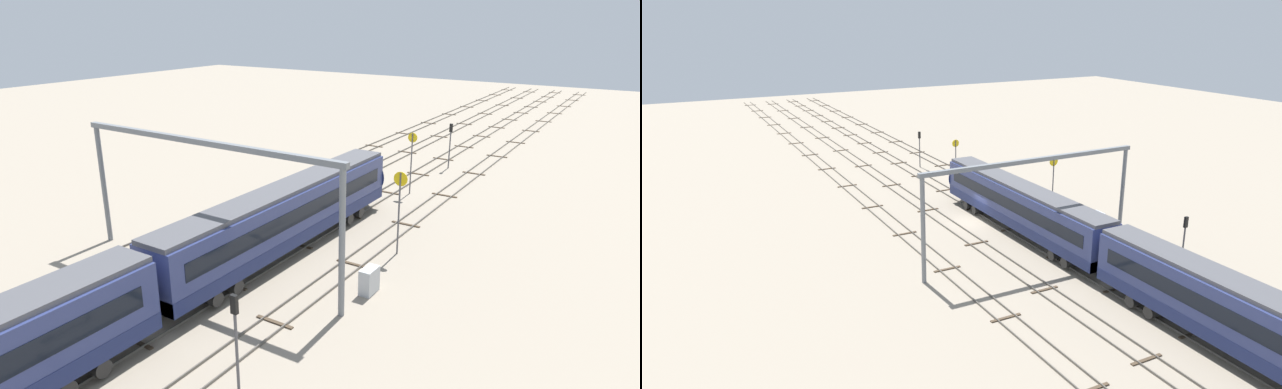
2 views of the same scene
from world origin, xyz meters
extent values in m
plane|color=gray|center=(0.00, 0.00, 0.00)|extent=(208.21, 208.21, 0.00)
cube|color=#59544C|center=(0.00, -8.08, 0.08)|extent=(192.21, 0.07, 0.16)
cube|color=#59544C|center=(0.00, -6.64, 0.08)|extent=(192.21, 0.07, 0.16)
cube|color=#473828|center=(-13.11, -7.36, 0.04)|extent=(0.24, 2.40, 0.08)
cube|color=#473828|center=(-4.37, -7.36, 0.04)|extent=(0.24, 2.40, 0.08)
cube|color=#473828|center=(4.37, -7.36, 0.04)|extent=(0.24, 2.40, 0.08)
cube|color=#473828|center=(13.11, -7.36, 0.04)|extent=(0.24, 2.40, 0.08)
cube|color=#473828|center=(21.84, -7.36, 0.04)|extent=(0.24, 2.40, 0.08)
cube|color=#473828|center=(30.58, -7.36, 0.04)|extent=(0.24, 2.40, 0.08)
cube|color=#473828|center=(39.32, -7.36, 0.04)|extent=(0.24, 2.40, 0.08)
cube|color=#473828|center=(48.05, -7.36, 0.04)|extent=(0.24, 2.40, 0.08)
cube|color=#473828|center=(56.79, -7.36, 0.04)|extent=(0.24, 2.40, 0.08)
cube|color=#473828|center=(65.53, -7.36, 0.04)|extent=(0.24, 2.40, 0.08)
cube|color=#473828|center=(74.26, -7.36, 0.04)|extent=(0.24, 2.40, 0.08)
cube|color=#473828|center=(83.00, -7.36, 0.04)|extent=(0.24, 2.40, 0.08)
cube|color=#473828|center=(91.74, -7.36, 0.04)|extent=(0.24, 2.40, 0.08)
cube|color=#59544C|center=(0.00, -3.17, 0.08)|extent=(192.21, 0.07, 0.16)
cube|color=#59544C|center=(0.00, -1.74, 0.08)|extent=(192.21, 0.07, 0.16)
cube|color=#473828|center=(-18.48, -2.45, 0.04)|extent=(0.24, 2.40, 0.08)
cube|color=#473828|center=(-11.09, -2.45, 0.04)|extent=(0.24, 2.40, 0.08)
cube|color=#473828|center=(-3.70, -2.45, 0.04)|extent=(0.24, 2.40, 0.08)
cube|color=#473828|center=(3.70, -2.45, 0.04)|extent=(0.24, 2.40, 0.08)
cube|color=#473828|center=(11.09, -2.45, 0.04)|extent=(0.24, 2.40, 0.08)
cube|color=#473828|center=(18.48, -2.45, 0.04)|extent=(0.24, 2.40, 0.08)
cube|color=#473828|center=(25.87, -2.45, 0.04)|extent=(0.24, 2.40, 0.08)
cube|color=#473828|center=(33.27, -2.45, 0.04)|extent=(0.24, 2.40, 0.08)
cube|color=#473828|center=(40.66, -2.45, 0.04)|extent=(0.24, 2.40, 0.08)
cube|color=#473828|center=(48.05, -2.45, 0.04)|extent=(0.24, 2.40, 0.08)
cube|color=#473828|center=(55.45, -2.45, 0.04)|extent=(0.24, 2.40, 0.08)
cube|color=#473828|center=(62.84, -2.45, 0.04)|extent=(0.24, 2.40, 0.08)
cube|color=#473828|center=(70.23, -2.45, 0.04)|extent=(0.24, 2.40, 0.08)
cube|color=#473828|center=(77.62, -2.45, 0.04)|extent=(0.24, 2.40, 0.08)
cube|color=#473828|center=(85.02, -2.45, 0.04)|extent=(0.24, 2.40, 0.08)
cube|color=#473828|center=(92.41, -2.45, 0.04)|extent=(0.24, 2.40, 0.08)
cube|color=#59544C|center=(0.00, 1.74, 0.08)|extent=(192.21, 0.07, 0.16)
cube|color=#59544C|center=(0.00, 3.17, 0.08)|extent=(192.21, 0.07, 0.16)
cube|color=#473828|center=(-16.02, 2.45, 0.04)|extent=(0.24, 2.40, 0.08)
cube|color=#473828|center=(-5.34, 2.45, 0.04)|extent=(0.24, 2.40, 0.08)
cube|color=#473828|center=(5.34, 2.45, 0.04)|extent=(0.24, 2.40, 0.08)
cube|color=#473828|center=(16.02, 2.45, 0.04)|extent=(0.24, 2.40, 0.08)
cube|color=#473828|center=(26.70, 2.45, 0.04)|extent=(0.24, 2.40, 0.08)
cube|color=#473828|center=(37.37, 2.45, 0.04)|extent=(0.24, 2.40, 0.08)
cube|color=#473828|center=(48.05, 2.45, 0.04)|extent=(0.24, 2.40, 0.08)
cube|color=#473828|center=(58.73, 2.45, 0.04)|extent=(0.24, 2.40, 0.08)
cube|color=#473828|center=(69.41, 2.45, 0.04)|extent=(0.24, 2.40, 0.08)
cube|color=#473828|center=(80.09, 2.45, 0.04)|extent=(0.24, 2.40, 0.08)
cube|color=#473828|center=(90.77, 2.45, 0.04)|extent=(0.24, 2.40, 0.08)
cube|color=#59544C|center=(0.00, 6.64, 0.08)|extent=(192.21, 0.07, 0.16)
cube|color=#59544C|center=(0.00, 8.08, 0.08)|extent=(192.21, 0.07, 0.16)
cube|color=#473828|center=(-18.31, 7.36, 0.04)|extent=(0.24, 2.40, 0.08)
cube|color=#473828|center=(-9.15, 7.36, 0.04)|extent=(0.24, 2.40, 0.08)
cube|color=#473828|center=(0.00, 7.36, 0.04)|extent=(0.24, 2.40, 0.08)
cube|color=#473828|center=(9.15, 7.36, 0.04)|extent=(0.24, 2.40, 0.08)
cube|color=#473828|center=(18.31, 7.36, 0.04)|extent=(0.24, 2.40, 0.08)
cube|color=#473828|center=(27.46, 7.36, 0.04)|extent=(0.24, 2.40, 0.08)
cube|color=#473828|center=(36.61, 7.36, 0.04)|extent=(0.24, 2.40, 0.08)
cube|color=#473828|center=(45.76, 7.36, 0.04)|extent=(0.24, 2.40, 0.08)
cube|color=#473828|center=(54.92, 7.36, 0.04)|extent=(0.24, 2.40, 0.08)
cube|color=#473828|center=(64.07, 7.36, 0.04)|extent=(0.24, 2.40, 0.08)
cube|color=#473828|center=(73.22, 7.36, 0.04)|extent=(0.24, 2.40, 0.08)
cube|color=#473828|center=(82.38, 7.36, 0.04)|extent=(0.24, 2.40, 0.08)
cube|color=#473828|center=(91.53, 7.36, 0.04)|extent=(0.24, 2.40, 0.08)
cube|color=navy|center=(-5.11, -2.45, 2.86)|extent=(24.00, 2.90, 3.60)
cube|color=navy|center=(-5.11, -2.45, 1.51)|extent=(24.00, 2.94, 0.90)
cube|color=#4C4C51|center=(-5.11, -2.45, 4.81)|extent=(24.00, 2.50, 0.30)
cube|color=black|center=(-5.11, -3.91, 3.29)|extent=(22.00, 0.04, 1.10)
cube|color=black|center=(-5.11, -0.99, 3.29)|extent=(22.00, 0.04, 1.10)
cylinder|color=black|center=(-13.69, -2.45, 0.61)|extent=(0.90, 2.70, 0.90)
cylinder|color=black|center=(-11.89, -2.45, 0.61)|extent=(0.90, 2.70, 0.90)
cylinder|color=black|center=(1.67, -2.45, 0.61)|extent=(0.90, 2.70, 0.90)
cylinder|color=black|center=(3.47, -2.45, 0.61)|extent=(0.90, 2.70, 0.90)
cylinder|color=black|center=(-23.13, -2.45, 0.61)|extent=(0.90, 2.70, 0.90)
cylinder|color=black|center=(-21.33, -2.45, 0.61)|extent=(0.90, 2.70, 0.90)
cone|color=navy|center=(7.69, -2.45, 2.68)|extent=(1.60, 3.24, 3.24)
cylinder|color=slate|center=(-10.44, -10.02, 4.28)|extent=(0.36, 0.36, 8.57)
cylinder|color=slate|center=(-10.44, 10.02, 4.28)|extent=(0.36, 0.36, 8.57)
cube|color=slate|center=(-10.44, 0.00, 8.74)|extent=(0.40, 20.65, 0.35)
cylinder|color=#4C4C51|center=(-1.11, -9.13, 2.98)|extent=(0.12, 0.12, 5.95)
cylinder|color=yellow|center=(-1.07, -9.13, 5.50)|extent=(0.05, 1.01, 1.01)
cube|color=black|center=(-1.04, -9.13, 5.50)|extent=(0.02, 0.46, 0.12)
cylinder|color=#4C4C51|center=(11.97, -4.34, 2.89)|extent=(0.12, 0.12, 5.78)
cylinder|color=yellow|center=(12.01, -4.34, 5.37)|extent=(0.05, 0.90, 0.90)
cube|color=black|center=(12.04, -4.34, 5.37)|extent=(0.02, 0.40, 0.12)
cylinder|color=#4C4C51|center=(22.56, -4.27, 2.01)|extent=(0.14, 0.14, 4.03)
cube|color=black|center=(22.56, -4.27, 4.48)|extent=(0.20, 0.32, 0.90)
sphere|color=yellow|center=(22.67, -4.27, 4.67)|extent=(0.20, 0.20, 0.20)
sphere|color=#262626|center=(22.67, -4.27, 4.28)|extent=(0.20, 0.20, 0.20)
cylinder|color=#4C4C51|center=(-18.47, -9.38, 1.94)|extent=(0.14, 0.14, 3.88)
cube|color=black|center=(-18.47, -9.38, 4.33)|extent=(0.20, 0.32, 0.90)
sphere|color=yellow|center=(-18.36, -9.38, 4.52)|extent=(0.20, 0.20, 0.20)
sphere|color=#262626|center=(-18.36, -9.38, 4.13)|extent=(0.20, 0.20, 0.20)
cube|color=#B2B7BC|center=(-7.28, -10.12, 0.81)|extent=(1.40, 0.76, 1.62)
cube|color=#333333|center=(-6.57, -10.12, 1.05)|extent=(0.02, 0.53, 0.24)
camera|label=1|loc=(-34.05, -23.69, 16.18)|focal=30.85mm
camera|label=2|loc=(-49.03, 27.05, 20.41)|focal=32.92mm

